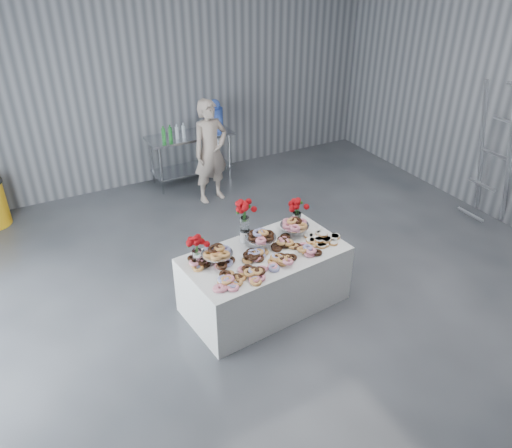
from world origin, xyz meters
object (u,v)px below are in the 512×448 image
Objects in this scene: display_table at (265,279)px; water_jug at (215,116)px; person at (211,151)px; stepladder at (495,154)px; prep_table at (191,149)px.

water_jug is at bearing 74.39° from display_table.
person is 0.78× the size of stepladder.
person is at bearing -119.29° from water_jug.
stepladder is at bearing -44.43° from prep_table.
prep_table is 0.87× the size of person.
display_table is 3.91m from water_jug.
prep_table is at bearing 180.00° from water_jug.
display_table is at bearing -105.61° from water_jug.
water_jug is at bearing -0.00° from prep_table.
water_jug is 0.97m from person.
person reaches higher than prep_table.
display_table is 1.10× the size of person.
display_table is 0.86× the size of stepladder.
person is at bearing -86.83° from prep_table.
water_jug reaches higher than prep_table.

